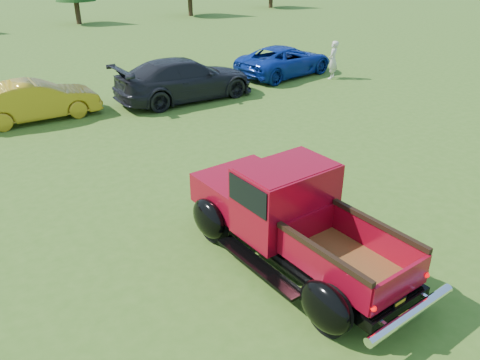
{
  "coord_description": "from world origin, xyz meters",
  "views": [
    {
      "loc": [
        -4.18,
        -6.3,
        4.98
      ],
      "look_at": [
        0.19,
        0.2,
        1.09
      ],
      "focal_mm": 35.0,
      "sensor_mm": 36.0,
      "label": 1
    }
  ],
  "objects_px": {
    "pickup_truck": "(285,213)",
    "show_car_yellow": "(37,100)",
    "show_car_grey": "(185,79)",
    "show_car_blue": "(285,61)",
    "spectator": "(333,60)"
  },
  "relations": [
    {
      "from": "pickup_truck",
      "to": "show_car_yellow",
      "type": "xyz_separation_m",
      "value": [
        -1.92,
        10.2,
        -0.19
      ]
    },
    {
      "from": "pickup_truck",
      "to": "spectator",
      "type": "relative_size",
      "value": 3.04
    },
    {
      "from": "show_car_yellow",
      "to": "show_car_blue",
      "type": "bearing_deg",
      "value": -88.48
    },
    {
      "from": "pickup_truck",
      "to": "spectator",
      "type": "xyz_separation_m",
      "value": [
        9.67,
        8.81,
        -0.04
      ]
    },
    {
      "from": "show_car_blue",
      "to": "show_car_yellow",
      "type": "bearing_deg",
      "value": 82.32
    },
    {
      "from": "pickup_truck",
      "to": "show_car_yellow",
      "type": "bearing_deg",
      "value": 98.01
    },
    {
      "from": "show_car_grey",
      "to": "spectator",
      "type": "distance_m",
      "value": 6.63
    },
    {
      "from": "show_car_grey",
      "to": "show_car_blue",
      "type": "height_order",
      "value": "show_car_grey"
    },
    {
      "from": "show_car_grey",
      "to": "spectator",
      "type": "height_order",
      "value": "spectator"
    },
    {
      "from": "show_car_yellow",
      "to": "show_car_grey",
      "type": "xyz_separation_m",
      "value": [
        5.0,
        -0.64,
        0.11
      ]
    },
    {
      "from": "pickup_truck",
      "to": "show_car_yellow",
      "type": "distance_m",
      "value": 10.38
    },
    {
      "from": "show_car_grey",
      "to": "show_car_yellow",
      "type": "bearing_deg",
      "value": 82.51
    },
    {
      "from": "pickup_truck",
      "to": "show_car_grey",
      "type": "relative_size",
      "value": 0.92
    },
    {
      "from": "show_car_yellow",
      "to": "show_car_blue",
      "type": "xyz_separation_m",
      "value": [
        10.27,
        0.16,
        0.0
      ]
    },
    {
      "from": "show_car_blue",
      "to": "spectator",
      "type": "relative_size",
      "value": 2.92
    }
  ]
}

